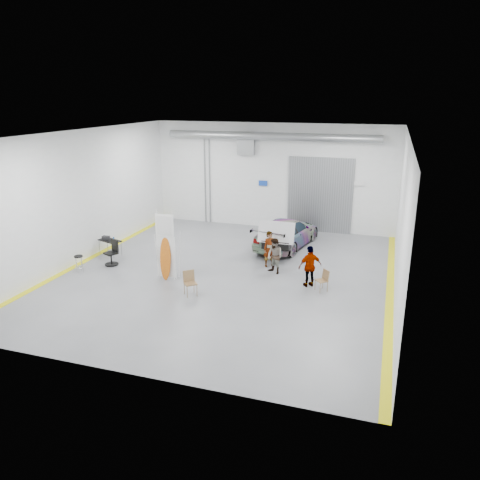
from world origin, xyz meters
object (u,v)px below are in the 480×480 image
(folding_chair_near, at_px, (191,288))
(surfboard_display, at_px, (166,252))
(person_b, at_px, (275,256))
(work_table, at_px, (109,240))
(folding_chair_far, at_px, (321,285))
(office_chair, at_px, (112,254))
(shop_stool, at_px, (79,264))
(person_a, at_px, (270,249))
(sedan_car, at_px, (287,233))
(person_c, at_px, (310,266))

(folding_chair_near, bearing_deg, surfboard_display, 103.40)
(person_b, height_order, work_table, person_b)
(person_b, xyz_separation_m, surfboard_display, (-4.16, -2.10, 0.43))
(folding_chair_far, distance_m, office_chair, 9.59)
(shop_stool, bearing_deg, person_a, 22.75)
(sedan_car, bearing_deg, person_b, 104.77)
(surfboard_display, height_order, work_table, surfboard_display)
(person_b, relative_size, work_table, 1.23)
(folding_chair_far, bearing_deg, work_table, -139.71)
(surfboard_display, distance_m, folding_chair_far, 6.52)
(office_chair, bearing_deg, person_c, 26.13)
(surfboard_display, xyz_separation_m, shop_stool, (-4.04, -0.40, -0.84))
(shop_stool, relative_size, office_chair, 0.65)
(folding_chair_far, bearing_deg, person_b, -163.04)
(sedan_car, relative_size, office_chair, 4.38)
(folding_chair_near, height_order, office_chair, office_chair)
(folding_chair_far, bearing_deg, shop_stool, -126.18)
(person_b, distance_m, person_c, 1.96)
(work_table, bearing_deg, shop_stool, -88.19)
(person_a, height_order, surfboard_display, surfboard_display)
(person_b, xyz_separation_m, office_chair, (-7.35, -1.23, -0.28))
(folding_chair_far, distance_m, shop_stool, 10.50)
(work_table, bearing_deg, surfboard_display, -26.88)
(person_c, xyz_separation_m, office_chair, (-9.05, -0.25, -0.35))
(surfboard_display, distance_m, shop_stool, 4.14)
(person_c, bearing_deg, person_a, -74.62)
(folding_chair_near, xyz_separation_m, office_chair, (-4.81, 2.06, 0.21))
(surfboard_display, bearing_deg, work_table, 153.74)
(sedan_car, height_order, shop_stool, sedan_car)
(person_a, xyz_separation_m, surfboard_display, (-3.75, -2.86, 0.39))
(surfboard_display, relative_size, folding_chair_near, 3.12)
(folding_chair_near, bearing_deg, office_chair, 116.39)
(person_c, distance_m, office_chair, 9.06)
(surfboard_display, bearing_deg, sedan_car, 57.90)
(surfboard_display, bearing_deg, person_b, 27.34)
(person_c, xyz_separation_m, surfboard_display, (-5.86, -1.12, 0.36))
(folding_chair_far, height_order, office_chair, office_chair)
(surfboard_display, relative_size, folding_chair_far, 3.48)
(person_c, height_order, office_chair, person_c)
(sedan_car, distance_m, work_table, 8.84)
(work_table, bearing_deg, folding_chair_near, -29.69)
(person_a, relative_size, shop_stool, 2.19)
(person_c, height_order, folding_chair_far, person_c)
(folding_chair_far, xyz_separation_m, work_table, (-10.52, 1.30, 0.46))
(person_a, height_order, person_b, person_a)
(sedan_car, bearing_deg, person_c, 122.59)
(person_c, height_order, shop_stool, person_c)
(shop_stool, bearing_deg, folding_chair_far, 6.48)
(person_c, distance_m, work_table, 10.03)
(surfboard_display, bearing_deg, person_c, 11.39)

